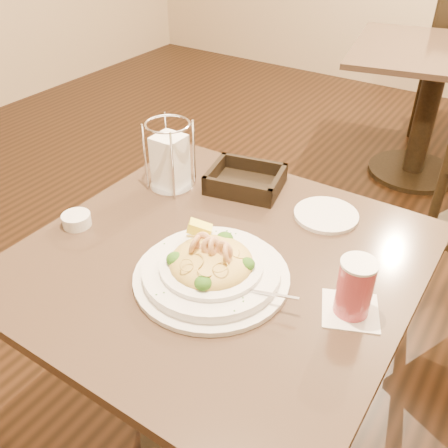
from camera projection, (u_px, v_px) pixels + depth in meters
The scene contains 9 objects.
ground at pixel (221, 432), 1.64m from camera, with size 7.00×7.00×0.00m, color black.
main_table at pixel (220, 323), 1.35m from camera, with size 0.90×0.90×0.75m.
background_table at pixel (431, 92), 2.76m from camera, with size 1.06×1.06×0.75m.
pasta_bowl at pixel (211, 268), 1.12m from camera, with size 0.39×0.36×0.11m.
drink_glass at pixel (355, 288), 1.02m from camera, with size 0.15×0.15×0.13m.
bread_basket at pixel (245, 181), 1.46m from camera, with size 0.24×0.21×0.06m.
napkin_caddy at pixel (170, 160), 1.42m from camera, with size 0.13×0.13×0.20m.
side_plate at pixel (326, 215), 1.34m from camera, with size 0.17×0.17×0.01m, color white.
butter_ramekin at pixel (77, 220), 1.30m from camera, with size 0.07×0.07×0.03m, color white.
Camera 1 is at (0.53, -0.78, 1.51)m, focal length 40.00 mm.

